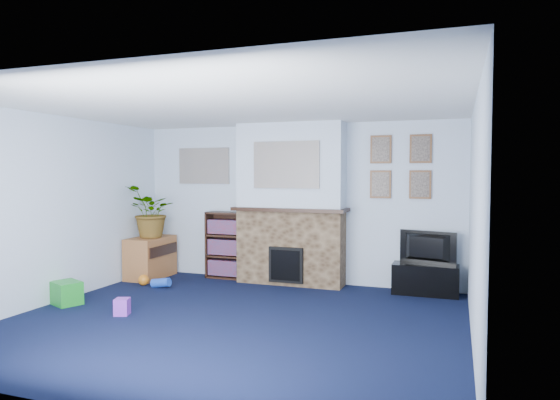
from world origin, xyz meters
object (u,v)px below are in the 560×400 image
at_px(tv_stand, 425,278).
at_px(bookshelf, 225,246).
at_px(sideboard, 151,256).
at_px(television, 426,248).

xyz_separation_m(tv_stand, bookshelf, (-3.06, 0.08, 0.28)).
relative_size(bookshelf, sideboard, 1.26).
bearing_deg(bookshelf, sideboard, -161.09).
distance_m(television, bookshelf, 3.07).
height_order(television, bookshelf, bookshelf).
relative_size(television, sideboard, 0.94).
bearing_deg(television, bookshelf, 13.63).
xyz_separation_m(tv_stand, television, (0.00, 0.02, 0.41)).
bearing_deg(tv_stand, television, 90.00).
bearing_deg(tv_stand, sideboard, -175.77).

